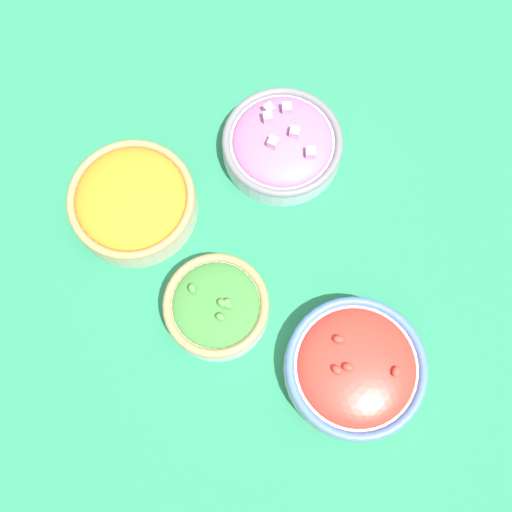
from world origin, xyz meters
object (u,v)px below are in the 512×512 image
object	(u,v)px
bowl_broccoli	(217,306)
bowl_carrots	(132,201)
bowl_cherry_tomatoes	(355,368)
bowl_red_onion	(282,144)

from	to	relation	value
bowl_broccoli	bowl_carrots	distance (m)	0.19
bowl_carrots	bowl_broccoli	bearing A→B (deg)	15.58
bowl_cherry_tomatoes	bowl_carrots	xyz separation A→B (m)	(-0.33, -0.19, 0.00)
bowl_red_onion	bowl_cherry_tomatoes	world-z (taller)	bowl_cherry_tomatoes
bowl_red_onion	bowl_cherry_tomatoes	xyz separation A→B (m)	(0.33, -0.05, 0.00)
bowl_broccoli	bowl_carrots	size ratio (longest dim) A/B	0.78
bowl_red_onion	bowl_carrots	world-z (taller)	bowl_red_onion
bowl_red_onion	bowl_carrots	distance (m)	0.23
bowl_red_onion	bowl_cherry_tomatoes	bearing A→B (deg)	-7.71
bowl_cherry_tomatoes	bowl_carrots	size ratio (longest dim) A/B	1.02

